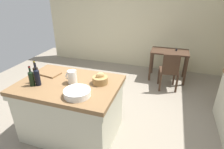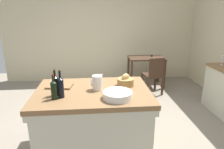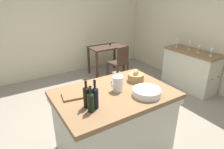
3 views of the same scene
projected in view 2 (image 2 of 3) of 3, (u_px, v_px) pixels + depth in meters
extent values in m
plane|color=gray|center=(110.00, 126.00, 3.44)|extent=(6.76, 6.76, 0.00)
cube|color=beige|center=(102.00, 33.00, 5.53)|extent=(5.32, 0.12, 2.60)
cube|color=brown|center=(93.00, 93.00, 2.59)|extent=(1.47, 1.02, 0.06)
cube|color=#BCBAA3|center=(93.00, 98.00, 2.61)|extent=(1.45, 1.00, 0.08)
cube|color=#BCBAA3|center=(94.00, 124.00, 2.73)|extent=(1.39, 0.94, 0.85)
cube|color=#3D281C|center=(146.00, 58.00, 5.13)|extent=(0.90, 0.56, 0.04)
cube|color=#3D281C|center=(132.00, 76.00, 4.98)|extent=(0.05, 0.05, 0.73)
cube|color=#3D281C|center=(164.00, 75.00, 5.04)|extent=(0.05, 0.05, 0.73)
cube|color=#3D281C|center=(128.00, 70.00, 5.44)|extent=(0.05, 0.05, 0.73)
cube|color=#3D281C|center=(158.00, 69.00, 5.51)|extent=(0.05, 0.05, 0.73)
cylinder|color=black|center=(152.00, 56.00, 5.18)|extent=(0.04, 0.04, 0.05)
cube|color=#3D281C|center=(152.00, 75.00, 4.73)|extent=(0.46, 0.46, 0.04)
cube|color=#3D281C|center=(157.00, 67.00, 4.49)|extent=(0.36, 0.09, 0.42)
cube|color=#3D281C|center=(155.00, 81.00, 5.01)|extent=(0.05, 0.05, 0.43)
cube|color=#3D281C|center=(142.00, 83.00, 4.92)|extent=(0.05, 0.05, 0.43)
cube|color=#3D281C|center=(162.00, 86.00, 4.68)|extent=(0.05, 0.05, 0.43)
cube|color=#3D281C|center=(148.00, 88.00, 4.59)|extent=(0.05, 0.05, 0.43)
cylinder|color=silver|center=(97.00, 83.00, 2.58)|extent=(0.13, 0.13, 0.19)
cone|color=silver|center=(102.00, 75.00, 2.55)|extent=(0.07, 0.04, 0.06)
torus|color=silver|center=(91.00, 82.00, 2.57)|extent=(0.02, 0.10, 0.10)
cylinder|color=silver|center=(118.00, 95.00, 2.33)|extent=(0.34, 0.34, 0.08)
cylinder|color=olive|center=(125.00, 82.00, 2.73)|extent=(0.22, 0.22, 0.10)
ellipsoid|color=tan|center=(126.00, 77.00, 2.71)|extent=(0.14, 0.13, 0.10)
cube|color=brown|center=(60.00, 86.00, 2.70)|extent=(0.36, 0.26, 0.02)
cylinder|color=black|center=(61.00, 89.00, 2.34)|extent=(0.07, 0.07, 0.22)
cone|color=black|center=(60.00, 78.00, 2.30)|extent=(0.07, 0.07, 0.03)
cylinder|color=black|center=(60.00, 74.00, 2.29)|extent=(0.03, 0.03, 0.08)
cylinder|color=black|center=(59.00, 71.00, 2.28)|extent=(0.03, 0.03, 0.01)
cylinder|color=black|center=(56.00, 87.00, 2.39)|extent=(0.07, 0.07, 0.22)
cone|color=black|center=(55.00, 77.00, 2.36)|extent=(0.07, 0.07, 0.03)
cylinder|color=black|center=(54.00, 72.00, 2.34)|extent=(0.03, 0.03, 0.08)
cylinder|color=#B29933|center=(54.00, 70.00, 2.33)|extent=(0.03, 0.03, 0.01)
cylinder|color=black|center=(54.00, 91.00, 2.30)|extent=(0.07, 0.07, 0.20)
cone|color=black|center=(53.00, 82.00, 2.27)|extent=(0.07, 0.07, 0.02)
cylinder|color=black|center=(53.00, 78.00, 2.25)|extent=(0.03, 0.03, 0.07)
cylinder|color=maroon|center=(53.00, 75.00, 2.24)|extent=(0.03, 0.03, 0.01)
cylinder|color=white|center=(222.00, 65.00, 3.90)|extent=(0.06, 0.06, 0.00)
cylinder|color=white|center=(222.00, 63.00, 3.89)|extent=(0.01, 0.01, 0.08)
cone|color=white|center=(223.00, 58.00, 3.86)|extent=(0.07, 0.07, 0.11)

